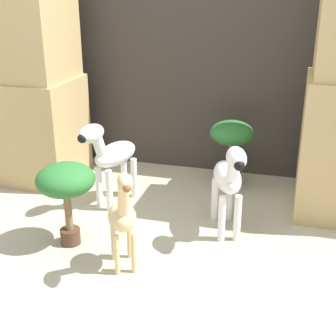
# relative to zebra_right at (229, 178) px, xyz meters

# --- Properties ---
(ground_plane) EXTENTS (14.00, 14.00, 0.00)m
(ground_plane) POSITION_rel_zebra_right_xyz_m (-0.43, -0.69, -0.37)
(ground_plane) COLOR #B2A88E
(wall_back) EXTENTS (6.40, 0.08, 2.20)m
(wall_back) POSITION_rel_zebra_right_xyz_m (-0.43, 1.05, 0.73)
(wall_back) COLOR #38332D
(wall_back) RESTS_ON ground_plane
(rock_pillar_left) EXTENTS (0.90, 0.59, 1.49)m
(rock_pillar_left) POSITION_rel_zebra_right_xyz_m (-1.70, 0.51, 0.35)
(rock_pillar_left) COLOR tan
(rock_pillar_left) RESTS_ON ground_plane
(zebra_right) EXTENTS (0.29, 0.52, 0.62)m
(zebra_right) POSITION_rel_zebra_right_xyz_m (0.00, 0.00, 0.00)
(zebra_right) COLOR white
(zebra_right) RESTS_ON ground_plane
(zebra_left) EXTENTS (0.29, 0.52, 0.62)m
(zebra_left) POSITION_rel_zebra_right_xyz_m (-0.83, 0.19, 0.00)
(zebra_left) COLOR white
(zebra_left) RESTS_ON ground_plane
(giraffe_figurine) EXTENTS (0.26, 0.36, 0.61)m
(giraffe_figurine) POSITION_rel_zebra_right_xyz_m (-0.47, -0.53, -0.04)
(giraffe_figurine) COLOR #E0C184
(giraffe_figurine) RESTS_ON ground_plane
(potted_palm_front) EXTENTS (0.34, 0.34, 0.51)m
(potted_palm_front) POSITION_rel_zebra_right_xyz_m (-0.87, -0.36, 0.02)
(potted_palm_front) COLOR #513323
(potted_palm_front) RESTS_ON ground_plane
(potted_palm_back) EXTENTS (0.32, 0.32, 0.51)m
(potted_palm_back) POSITION_rel_zebra_right_xyz_m (-0.09, 0.72, 0.01)
(potted_palm_back) COLOR #513323
(potted_palm_back) RESTS_ON ground_plane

